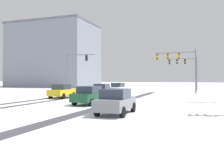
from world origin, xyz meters
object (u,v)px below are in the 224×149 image
traffic_signal_far_right (185,66)px  car_yellow_cab_third (62,91)px  car_blue_second (102,90)px  office_building_far_left_block (54,55)px  traffic_signal_near_right (179,61)px  car_grey_fifth (116,101)px  car_white_lead (118,88)px  car_dark_green_fourth (90,95)px  traffic_signal_near_left (74,66)px

traffic_signal_far_right → car_yellow_cab_third: 27.03m
car_blue_second → office_building_far_left_block: size_ratio=0.18×
traffic_signal_far_right → car_yellow_cab_third: bearing=-118.1°
traffic_signal_near_right → car_grey_fifth: bearing=-95.7°
car_white_lead → car_blue_second: (0.23, -7.13, 0.00)m
car_grey_fifth → office_building_far_left_block: size_ratio=0.18×
traffic_signal_near_right → office_building_far_left_block: bearing=148.4°
traffic_signal_far_right → car_grey_fifth: bearing=-94.0°
traffic_signal_near_right → car_dark_green_fourth: 18.75m
car_grey_fifth → car_blue_second: bearing=115.5°
car_blue_second → office_building_far_left_block: 40.80m
traffic_signal_near_right → car_grey_fifth: traffic_signal_near_right is taller
car_grey_fifth → car_yellow_cab_third: bearing=135.1°
traffic_signal_near_left → car_blue_second: bearing=-39.2°
traffic_signal_far_right → car_dark_green_fourth: traffic_signal_far_right is taller
traffic_signal_near_left → car_blue_second: 9.99m
traffic_signal_near_right → car_blue_second: size_ratio=1.56×
traffic_signal_near_right → car_white_lead: traffic_signal_near_right is taller
traffic_signal_near_left → car_yellow_cab_third: (3.73, -9.81, -3.54)m
traffic_signal_far_right → car_white_lead: bearing=-126.6°
traffic_signal_near_left → car_yellow_cab_third: 11.08m
traffic_signal_near_right → car_yellow_cab_third: (-12.41, -11.78, -3.97)m
car_white_lead → car_dark_green_fourth: 16.72m
traffic_signal_far_right → office_building_far_left_block: office_building_far_left_block is taller
traffic_signal_far_right → car_blue_second: traffic_signal_far_right is taller
traffic_signal_near_left → car_dark_green_fourth: traffic_signal_near_left is taller
traffic_signal_far_right → car_grey_fifth: 34.10m
car_white_lead → car_blue_second: same height
traffic_signal_near_left → car_white_lead: 7.95m
traffic_signal_near_left → office_building_far_left_block: bearing=129.2°
traffic_signal_near_left → car_blue_second: size_ratio=1.56×
car_blue_second → car_yellow_cab_third: bearing=-132.0°
office_building_far_left_block → traffic_signal_far_right: bearing=-15.8°
car_yellow_cab_third → office_building_far_left_block: bearing=124.5°
car_white_lead → car_dark_green_fourth: size_ratio=1.00×
car_grey_fifth → office_building_far_left_block: 55.75m
traffic_signal_near_right → traffic_signal_near_left: 16.26m
traffic_signal_near_left → car_dark_green_fourth: size_ratio=1.56×
car_blue_second → car_yellow_cab_third: same height
office_building_far_left_block → traffic_signal_near_left: bearing=-50.8°
traffic_signal_near_left → car_grey_fifth: 24.65m
traffic_signal_near_left → car_grey_fifth: bearing=-55.1°
car_dark_green_fourth → car_blue_second: bearing=105.8°
traffic_signal_near_right → office_building_far_left_block: 42.00m
traffic_signal_near_right → car_blue_second: 12.53m
car_white_lead → car_yellow_cab_third: bearing=-106.6°
traffic_signal_near_left → office_building_far_left_block: (-19.46, 23.90, 4.42)m
traffic_signal_near_right → car_blue_second: traffic_signal_near_right is taller
traffic_signal_far_right → car_yellow_cab_third: traffic_signal_far_right is taller
car_blue_second → car_grey_fifth: (6.72, -14.09, 0.00)m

